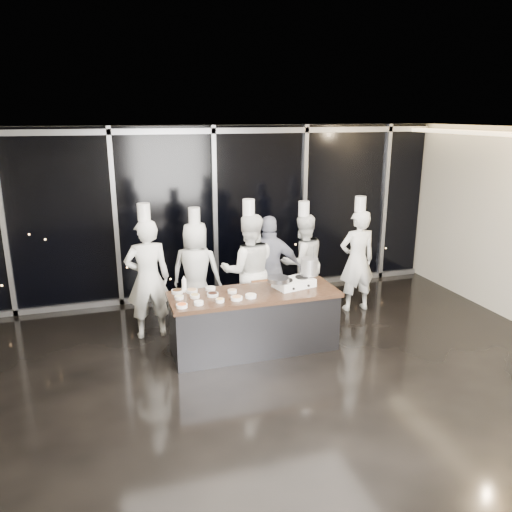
{
  "coord_description": "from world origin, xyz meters",
  "views": [
    {
      "loc": [
        -1.99,
        -5.6,
        3.39
      ],
      "look_at": [
        0.12,
        1.2,
        1.36
      ],
      "focal_mm": 35.0,
      "sensor_mm": 36.0,
      "label": 1
    }
  ],
  "objects": [
    {
      "name": "ground",
      "position": [
        0.0,
        0.0,
        0.0
      ],
      "size": [
        9.0,
        9.0,
        0.0
      ],
      "primitive_type": "plane",
      "color": "black",
      "rests_on": "ground"
    },
    {
      "name": "room_shell",
      "position": [
        0.18,
        0.0,
        2.25
      ],
      "size": [
        9.02,
        7.02,
        3.21
      ],
      "color": "#BEB8A3",
      "rests_on": "ground"
    },
    {
      "name": "window_wall",
      "position": [
        0.0,
        3.43,
        1.6
      ],
      "size": [
        8.9,
        0.11,
        3.2
      ],
      "color": "black",
      "rests_on": "ground"
    },
    {
      "name": "demo_counter",
      "position": [
        0.0,
        0.9,
        0.45
      ],
      "size": [
        2.46,
        0.86,
        0.9
      ],
      "color": "#343438",
      "rests_on": "ground"
    },
    {
      "name": "stove",
      "position": [
        0.64,
        0.96,
        0.96
      ],
      "size": [
        0.64,
        0.48,
        0.14
      ],
      "rotation": [
        0.0,
        0.0,
        0.23
      ],
      "color": "white",
      "rests_on": "demo_counter"
    },
    {
      "name": "frying_pan",
      "position": [
        0.35,
        0.89,
        1.07
      ],
      "size": [
        0.6,
        0.4,
        0.06
      ],
      "rotation": [
        0.0,
        0.0,
        0.23
      ],
      "color": "slate",
      "rests_on": "stove"
    },
    {
      "name": "stock_pot",
      "position": [
        0.91,
        1.04,
        1.17
      ],
      "size": [
        0.31,
        0.31,
        0.26
      ],
      "primitive_type": "cylinder",
      "rotation": [
        0.0,
        0.0,
        0.23
      ],
      "color": "#A9A9AC",
      "rests_on": "stove"
    },
    {
      "name": "prep_bowls",
      "position": [
        -0.69,
        0.91,
        0.93
      ],
      "size": [
        1.14,
        0.73,
        0.05
      ],
      "color": "white",
      "rests_on": "demo_counter"
    },
    {
      "name": "squeeze_bottle",
      "position": [
        -0.96,
        1.24,
        1.02
      ],
      "size": [
        0.07,
        0.07,
        0.24
      ],
      "color": "white",
      "rests_on": "demo_counter"
    },
    {
      "name": "chef_far_left",
      "position": [
        -1.42,
        1.85,
        0.96
      ],
      "size": [
        0.7,
        0.47,
        2.12
      ],
      "rotation": [
        0.0,
        0.0,
        3.17
      ],
      "color": "silver",
      "rests_on": "ground"
    },
    {
      "name": "chef_left",
      "position": [
        -0.59,
        2.28,
        0.87
      ],
      "size": [
        0.99,
        0.84,
        1.94
      ],
      "rotation": [
        0.0,
        0.0,
        2.71
      ],
      "color": "silver",
      "rests_on": "ground"
    },
    {
      "name": "chef_center",
      "position": [
        0.18,
        1.79,
        0.95
      ],
      "size": [
        1.02,
        0.86,
        2.11
      ],
      "rotation": [
        0.0,
        0.0,
        2.97
      ],
      "color": "silver",
      "rests_on": "ground"
    },
    {
      "name": "guest",
      "position": [
        0.58,
        1.88,
        0.9
      ],
      "size": [
        1.14,
        0.77,
        1.8
      ],
      "rotation": [
        0.0,
        0.0,
        2.79
      ],
      "color": "#141C39",
      "rests_on": "ground"
    },
    {
      "name": "chef_right",
      "position": [
        1.31,
        2.24,
        0.87
      ],
      "size": [
        0.92,
        0.76,
        1.95
      ],
      "rotation": [
        0.0,
        0.0,
        3.28
      ],
      "color": "silver",
      "rests_on": "ground"
    },
    {
      "name": "chef_side",
      "position": [
        2.2,
        1.9,
        0.93
      ],
      "size": [
        0.67,
        0.44,
        2.05
      ],
      "rotation": [
        0.0,
        0.0,
        3.13
      ],
      "color": "silver",
      "rests_on": "ground"
    }
  ]
}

